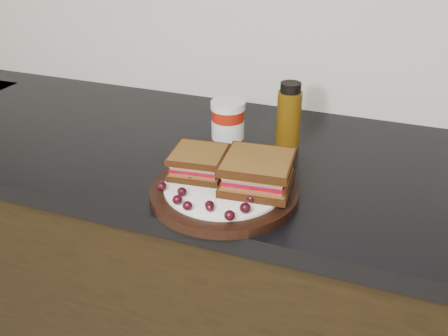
% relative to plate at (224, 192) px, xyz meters
% --- Properties ---
extents(base_cabinets, '(3.96, 0.58, 0.86)m').
position_rel_plate_xyz_m(base_cabinets, '(-0.03, 0.19, -0.48)').
color(base_cabinets, black).
rests_on(base_cabinets, ground_plane).
extents(countertop, '(3.98, 0.60, 0.04)m').
position_rel_plate_xyz_m(countertop, '(-0.03, 0.19, -0.03)').
color(countertop, black).
rests_on(countertop, base_cabinets).
extents(plate, '(0.28, 0.28, 0.02)m').
position_rel_plate_xyz_m(plate, '(0.00, 0.00, 0.00)').
color(plate, black).
rests_on(plate, countertop).
extents(sandwich_left, '(0.11, 0.11, 0.05)m').
position_rel_plate_xyz_m(sandwich_left, '(-0.06, 0.03, 0.04)').
color(sandwich_left, brown).
rests_on(sandwich_left, plate).
extents(sandwich_right, '(0.14, 0.14, 0.06)m').
position_rel_plate_xyz_m(sandwich_right, '(0.06, 0.02, 0.04)').
color(sandwich_right, brown).
rests_on(sandwich_right, plate).
extents(grape_0, '(0.02, 0.02, 0.02)m').
position_rel_plate_xyz_m(grape_0, '(-0.10, -0.06, 0.02)').
color(grape_0, black).
rests_on(grape_0, plate).
extents(grape_1, '(0.02, 0.02, 0.02)m').
position_rel_plate_xyz_m(grape_1, '(-0.06, -0.06, 0.02)').
color(grape_1, black).
rests_on(grape_1, plate).
extents(grape_2, '(0.02, 0.02, 0.02)m').
position_rel_plate_xyz_m(grape_2, '(-0.05, -0.09, 0.02)').
color(grape_2, black).
rests_on(grape_2, plate).
extents(grape_3, '(0.02, 0.02, 0.02)m').
position_rel_plate_xyz_m(grape_3, '(-0.03, -0.10, 0.02)').
color(grape_3, black).
rests_on(grape_3, plate).
extents(grape_4, '(0.02, 0.02, 0.02)m').
position_rel_plate_xyz_m(grape_4, '(0.01, -0.09, 0.02)').
color(grape_4, black).
rests_on(grape_4, plate).
extents(grape_5, '(0.02, 0.02, 0.01)m').
position_rel_plate_xyz_m(grape_5, '(0.01, -0.09, 0.02)').
color(grape_5, black).
rests_on(grape_5, plate).
extents(grape_6, '(0.02, 0.02, 0.02)m').
position_rel_plate_xyz_m(grape_6, '(0.05, -0.10, 0.02)').
color(grape_6, black).
rests_on(grape_6, plate).
extents(grape_7, '(0.02, 0.02, 0.02)m').
position_rel_plate_xyz_m(grape_7, '(0.07, -0.07, 0.02)').
color(grape_7, black).
rests_on(grape_7, plate).
extents(grape_8, '(0.02, 0.02, 0.01)m').
position_rel_plate_xyz_m(grape_8, '(0.07, -0.04, 0.02)').
color(grape_8, black).
rests_on(grape_8, plate).
extents(grape_9, '(0.02, 0.02, 0.02)m').
position_rel_plate_xyz_m(grape_9, '(0.05, -0.01, 0.02)').
color(grape_9, black).
rests_on(grape_9, plate).
extents(grape_10, '(0.02, 0.02, 0.02)m').
position_rel_plate_xyz_m(grape_10, '(0.08, 0.02, 0.02)').
color(grape_10, black).
rests_on(grape_10, plate).
extents(grape_11, '(0.02, 0.02, 0.02)m').
position_rel_plate_xyz_m(grape_11, '(0.06, 0.03, 0.02)').
color(grape_11, black).
rests_on(grape_11, plate).
extents(grape_12, '(0.02, 0.02, 0.02)m').
position_rel_plate_xyz_m(grape_12, '(0.06, 0.04, 0.02)').
color(grape_12, black).
rests_on(grape_12, plate).
extents(grape_13, '(0.02, 0.02, 0.02)m').
position_rel_plate_xyz_m(grape_13, '(-0.07, 0.04, 0.02)').
color(grape_13, black).
rests_on(grape_13, plate).
extents(grape_14, '(0.02, 0.02, 0.02)m').
position_rel_plate_xyz_m(grape_14, '(-0.08, 0.02, 0.02)').
color(grape_14, black).
rests_on(grape_14, plate).
extents(grape_15, '(0.02, 0.02, 0.02)m').
position_rel_plate_xyz_m(grape_15, '(-0.06, -0.01, 0.02)').
color(grape_15, black).
rests_on(grape_15, plate).
extents(grape_16, '(0.02, 0.02, 0.02)m').
position_rel_plate_xyz_m(grape_16, '(-0.07, 0.04, 0.02)').
color(grape_16, black).
rests_on(grape_16, plate).
extents(grape_17, '(0.02, 0.02, 0.02)m').
position_rel_plate_xyz_m(grape_17, '(-0.06, 0.03, 0.02)').
color(grape_17, black).
rests_on(grape_17, plate).
extents(grape_18, '(0.02, 0.02, 0.02)m').
position_rel_plate_xyz_m(grape_18, '(-0.10, -0.00, 0.02)').
color(grape_18, black).
rests_on(grape_18, plate).
extents(condiment_jar, '(0.09, 0.09, 0.11)m').
position_rel_plate_xyz_m(condiment_jar, '(-0.07, 0.20, 0.05)').
color(condiment_jar, '#981A0B').
rests_on(condiment_jar, countertop).
extents(oil_bottle, '(0.07, 0.07, 0.15)m').
position_rel_plate_xyz_m(oil_bottle, '(0.06, 0.25, 0.07)').
color(oil_bottle, '#553708').
rests_on(oil_bottle, countertop).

